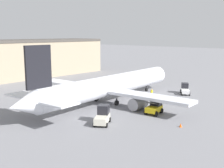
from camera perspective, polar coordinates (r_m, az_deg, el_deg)
ground_plane at (r=51.72m, az=0.00°, el=-3.58°), size 400.00×400.00×0.00m
airplane at (r=50.34m, az=-0.68°, el=-0.43°), size 40.54×32.54×10.82m
ground_crew_worker at (r=54.82m, az=8.06°, el=-1.85°), size 0.40×0.40×1.83m
baggage_tug at (r=39.02m, az=-1.93°, el=-6.47°), size 3.82×3.30×2.51m
belt_loader_truck at (r=44.28m, az=8.64°, el=-4.57°), size 3.16×2.41×2.37m
pushback_tug at (r=59.96m, az=14.61°, el=-1.01°), size 3.85×3.28×2.17m
safety_cone_near at (r=38.93m, az=13.76°, el=-8.12°), size 0.36×0.36×0.55m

